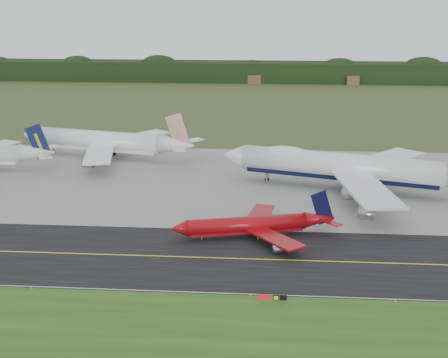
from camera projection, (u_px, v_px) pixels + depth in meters
ground at (233, 251)px, 128.85m from camera, size 600.00×600.00×0.00m
grass_verge at (219, 339)px, 95.33m from camera, size 400.00×30.00×0.01m
taxiway at (232, 258)px, 125.01m from camera, size 400.00×32.00×0.02m
apron at (244, 181)px, 177.68m from camera, size 400.00×78.00×0.01m
taxiway_centreline at (232, 258)px, 125.01m from camera, size 400.00×0.40×0.00m
taxiway_edge_line at (226, 293)px, 110.17m from camera, size 400.00×0.25×0.00m
horizon_treeline at (261, 73)px, 389.47m from camera, size 700.00×25.00×12.00m
jet_ba_747 at (351, 167)px, 167.61m from camera, size 74.44×60.26×19.08m
jet_red_737 at (256, 225)px, 135.88m from camera, size 36.02×28.80×9.83m
jet_star_tail at (106, 142)px, 202.50m from camera, size 61.24×50.29×16.30m
taxiway_sign at (272, 297)px, 106.17m from camera, size 4.94×0.22×1.64m
edge_marker_left at (32, 288)px, 111.72m from camera, size 0.16×0.16×0.50m
edge_marker_center at (251, 296)px, 108.83m from camera, size 0.16×0.16×0.50m
edge_marker_right at (395, 301)px, 106.99m from camera, size 0.16×0.16×0.50m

